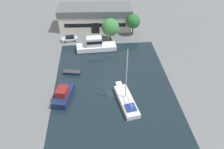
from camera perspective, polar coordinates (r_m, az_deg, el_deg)
The scene contains 10 objects.
ground_plane at distance 47.10m, azimuth 0.28°, elevation -2.97°, with size 440.00×440.00×0.00m, color slate.
water_canal at distance 47.10m, azimuth 0.28°, elevation -2.97°, with size 25.02×35.83×0.01m, color black.
warehouse_building at distance 69.58m, azimuth -4.35°, elevation 14.74°, with size 22.46×9.70×6.70m.
quay_tree_near_building at distance 61.18m, azimuth -0.44°, elevation 12.25°, with size 4.84×4.84×6.64m.
quay_tree_by_water at distance 65.02m, azimuth 5.58°, elevation 13.65°, with size 4.12×4.12×6.23m.
parked_car at distance 63.83m, azimuth -10.98°, elevation 9.23°, with size 4.60×2.20×1.53m.
sailboat_moored at distance 43.18m, azimuth 3.70°, elevation -6.69°, with size 4.22×10.26×11.94m.
motor_cruiser at distance 58.31m, azimuth -4.28°, elevation 7.55°, with size 10.60×3.87×3.80m.
small_dinghy at distance 51.00m, azimuth -10.41°, elevation 0.53°, with size 4.13×2.01×0.70m.
cabin_boat at distance 44.62m, azimuth -12.60°, elevation -5.18°, with size 4.16×6.94×2.83m.
Camera 1 is at (-3.28, -35.27, 31.05)m, focal length 35.00 mm.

